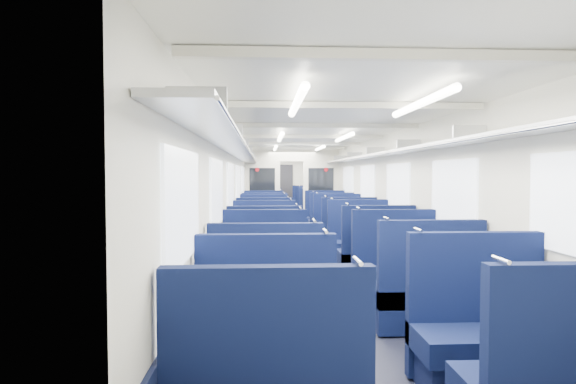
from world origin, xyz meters
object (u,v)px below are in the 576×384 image
Objects in this scene: seat_20 at (264,214)px; seat_27 at (307,206)px; seat_11 at (359,246)px; seat_13 at (348,237)px; seat_4 at (265,303)px; seat_16 at (264,225)px; seat_25 at (309,208)px; seat_3 at (482,338)px; seat_8 at (265,260)px; end_door at (284,189)px; seat_19 at (325,220)px; seat_18 at (264,221)px; seat_2 at (266,344)px; seat_15 at (338,230)px; seat_22 at (264,211)px; seat_5 at (426,296)px; seat_6 at (265,274)px; seat_24 at (264,209)px; seat_7 at (396,274)px; bulkhead at (292,187)px; seat_23 at (313,211)px; seat_9 at (376,258)px; seat_17 at (331,224)px; seat_12 at (264,238)px; seat_26 at (264,206)px; seat_10 at (264,248)px.

seat_20 and seat_27 have the same top height.
seat_11 is 1.13m from seat_13.
seat_16 is at bearing 90.00° from seat_4.
seat_3 is at bearing -90.00° from seat_25.
seat_3 and seat_8 have the same top height.
seat_19 is (0.83, -6.88, -0.63)m from end_door.
seat_13 is 1.00× the size of seat_18.
seat_2 is 1.00× the size of seat_25.
seat_15 is 1.00× the size of seat_22.
seat_5 is 2.04m from seat_6.
seat_19 is at bearing -63.06° from seat_22.
seat_15 and seat_19 have the same top height.
seat_3 and seat_24 have the same top height.
seat_5 is 1.00× the size of seat_8.
seat_7 and seat_13 have the same top height.
seat_18 is at bearing 116.00° from seat_13.
bulkhead is at bearing -73.84° from seat_24.
seat_19 is (1.66, 9.27, 0.00)m from seat_2.
seat_22 and seat_23 have the same top height.
seat_27 is at bearing 75.94° from seat_16.
seat_8 is 1.00× the size of seat_20.
seat_4 is at bearing -90.00° from seat_6.
seat_3 and seat_9 have the same top height.
seat_4 is 1.00× the size of seat_17.
seat_12 is at bearing 90.00° from seat_2.
seat_22 is at bearing 111.06° from seat_17.
seat_7 and seat_17 have the same top height.
seat_11 is 1.00× the size of seat_23.
seat_3 is 8.18m from seat_17.
seat_19 is at bearing 34.59° from seat_16.
seat_2 is 7.29m from seat_15.
seat_8 is 9.07m from seat_22.
seat_6 is (-0.83, -8.19, -0.86)m from bulkhead.
seat_5 is 1.00× the size of seat_6.
seat_11 is (1.66, 1.28, 0.00)m from seat_8.
seat_17 is at bearing -90.00° from seat_27.
seat_22 is 1.00× the size of seat_26.
seat_16 is 1.00× the size of seat_27.
seat_2 is at bearing -90.00° from seat_24.
seat_22 is at bearing 90.00° from seat_10.
seat_11 is 1.00× the size of seat_22.
seat_25 is (0.00, 9.00, 0.00)m from seat_11.
seat_27 is (0.00, 2.38, 0.00)m from seat_23.
seat_7 is 1.00× the size of seat_19.
seat_13 is at bearing -90.00° from seat_15.
seat_18 is at bearing 90.00° from seat_8.
seat_15 is 7.95m from seat_26.
seat_13 is 1.00× the size of seat_15.
seat_13 is at bearing -76.02° from seat_22.
seat_20 is 1.00× the size of seat_25.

